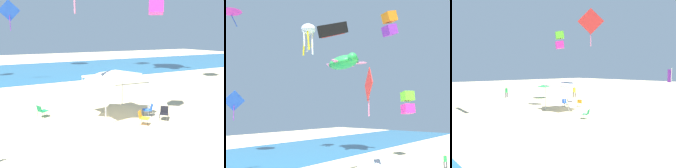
# 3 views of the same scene
# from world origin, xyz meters

# --- Properties ---
(ocean_strip) EXTENTS (120.00, 20.49, 0.02)m
(ocean_strip) POSITION_xyz_m (0.00, 26.66, 0.01)
(ocean_strip) COLOR #28668E
(ocean_strip) RESTS_ON ground
(canopy_tent) EXTENTS (3.60, 3.24, 3.00)m
(canopy_tent) POSITION_xyz_m (-1.83, 3.63, 2.71)
(canopy_tent) COLOR #B7B7BC
(canopy_tent) RESTS_ON ground
(person_kite_handler) EXTENTS (0.38, 0.42, 1.61)m
(person_kite_handler) POSITION_xyz_m (11.74, 3.33, 0.94)
(person_kite_handler) COLOR #33384C
(person_kite_handler) RESTS_ON ground
(kite_box_lime) EXTENTS (1.28, 1.30, 1.96)m
(kite_box_lime) POSITION_xyz_m (0.48, 2.58, 7.42)
(kite_box_lime) COLOR #66D82D
(kite_diamond_red) EXTENTS (1.75, 1.81, 3.53)m
(kite_diamond_red) POSITION_xyz_m (-4.65, 3.12, 8.50)
(kite_diamond_red) COLOR red
(kite_parafoil_black) EXTENTS (4.06, 0.79, 2.43)m
(kite_parafoil_black) POSITION_xyz_m (-1.34, 9.41, 14.76)
(kite_parafoil_black) COLOR black
(kite_turtle_green) EXTENTS (7.69, 7.78, 3.16)m
(kite_turtle_green) POSITION_xyz_m (12.70, 19.41, 14.75)
(kite_turtle_green) COLOR green
(kite_delta_magenta) EXTENTS (4.62, 4.62, 2.61)m
(kite_delta_magenta) POSITION_xyz_m (-2.11, 29.41, 21.84)
(kite_delta_magenta) COLOR #E02D9E
(kite_octopus_white) EXTENTS (2.43, 2.43, 5.39)m
(kite_octopus_white) POSITION_xyz_m (9.01, 24.21, 20.24)
(kite_octopus_white) COLOR white
(kite_box_orange) EXTENTS (2.23, 2.06, 3.49)m
(kite_box_orange) POSITION_xyz_m (9.90, 9.25, 18.33)
(kite_box_orange) COLOR orange
(kite_diamond_blue) EXTENTS (2.26, 0.60, 3.30)m
(kite_diamond_blue) POSITION_xyz_m (-6.00, 19.72, 7.68)
(kite_diamond_blue) COLOR blue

